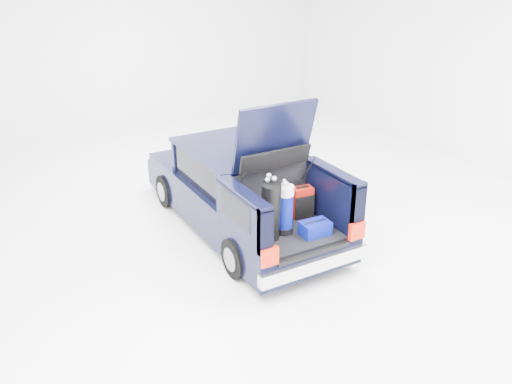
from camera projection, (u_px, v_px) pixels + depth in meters
ground at (242, 227)px, 9.50m from camera, size 14.00×14.00×0.00m
car at (239, 189)px, 9.31m from camera, size 1.87×4.65×2.47m
red_suitcase at (302, 202)px, 8.42m from camera, size 0.34×0.24×0.52m
black_golf_bag at (270, 211)px, 7.65m from camera, size 0.40×0.45×1.01m
blue_golf_bag at (285, 209)px, 7.88m from camera, size 0.33×0.33×0.85m
blue_duffel at (315, 228)px, 7.94m from camera, size 0.44×0.30×0.23m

